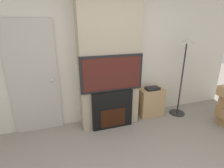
{
  "coord_description": "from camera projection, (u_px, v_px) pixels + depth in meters",
  "views": [
    {
      "loc": [
        -0.93,
        -1.2,
        1.94
      ],
      "look_at": [
        0.0,
        1.62,
        0.88
      ],
      "focal_mm": 28.0,
      "sensor_mm": 36.0,
      "label": 1
    }
  ],
  "objects": [
    {
      "name": "wall_back",
      "position": [
        105.0,
        55.0,
        3.36
      ],
      "size": [
        6.0,
        0.06,
        2.7
      ],
      "color": "silver",
      "rests_on": "ground_plane"
    },
    {
      "name": "television",
      "position": [
        112.0,
        74.0,
        3.08
      ],
      "size": [
        1.15,
        0.07,
        0.66
      ],
      "color": "black",
      "rests_on": "fireplace"
    },
    {
      "name": "fireplace",
      "position": [
        112.0,
        109.0,
        3.32
      ],
      "size": [
        0.78,
        0.15,
        0.75
      ],
      "color": "black",
      "rests_on": "ground_plane"
    },
    {
      "name": "entry_door",
      "position": [
        34.0,
        79.0,
        3.04
      ],
      "size": [
        0.83,
        0.09,
        2.0
      ],
      "color": "#BCB7AD",
      "rests_on": "ground_plane"
    },
    {
      "name": "floor_lamp",
      "position": [
        184.0,
        63.0,
        3.55
      ],
      "size": [
        0.33,
        0.33,
        1.66
      ],
      "color": "#262628",
      "rests_on": "ground_plane"
    },
    {
      "name": "chimney_breast",
      "position": [
        109.0,
        57.0,
        3.17
      ],
      "size": [
        1.11,
        0.38,
        2.7
      ],
      "color": "tan",
      "rests_on": "ground_plane"
    },
    {
      "name": "media_stand",
      "position": [
        151.0,
        102.0,
        3.78
      ],
      "size": [
        0.52,
        0.32,
        0.66
      ],
      "color": "tan",
      "rests_on": "ground_plane"
    }
  ]
}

